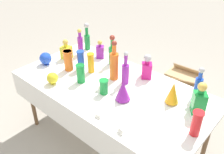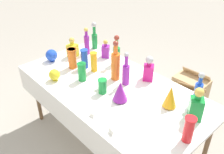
% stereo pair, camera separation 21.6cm
% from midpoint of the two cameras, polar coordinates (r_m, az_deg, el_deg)
% --- Properties ---
extents(ground_plane, '(40.00, 40.00, 0.00)m').
position_cam_midpoint_polar(ground_plane, '(2.92, 2.18, -14.45)').
color(ground_plane, '#A0998C').
extents(display_table, '(1.96, 1.01, 0.76)m').
position_cam_midpoint_polar(display_table, '(2.44, 1.97, -3.41)').
color(display_table, white).
rests_on(display_table, ground).
extents(tall_bottle_0, '(0.07, 0.07, 0.34)m').
position_cam_midpoint_polar(tall_bottle_0, '(3.09, -2.02, 9.08)').
color(tall_bottle_0, '#198C38').
rests_on(tall_bottle_0, display_table).
extents(tall_bottle_1, '(0.09, 0.09, 0.42)m').
position_cam_midpoint_polar(tall_bottle_1, '(2.45, 3.33, 2.87)').
color(tall_bottle_1, orange).
rests_on(tall_bottle_1, display_table).
extents(tall_bottle_2, '(0.07, 0.07, 0.34)m').
position_cam_midpoint_polar(tall_bottle_2, '(2.39, 5.78, 0.97)').
color(tall_bottle_2, purple).
rests_on(tall_bottle_2, display_table).
extents(tall_bottle_3, '(0.08, 0.08, 0.34)m').
position_cam_midpoint_polar(tall_bottle_3, '(2.73, 3.31, 5.49)').
color(tall_bottle_3, '#198C38').
rests_on(tall_bottle_3, display_table).
extents(tall_bottle_4, '(0.07, 0.07, 0.31)m').
position_cam_midpoint_polar(tall_bottle_4, '(2.29, 21.68, -3.01)').
color(tall_bottle_4, blue).
rests_on(tall_bottle_4, display_table).
extents(tall_bottle_5, '(0.06, 0.06, 0.33)m').
position_cam_midpoint_polar(tall_bottle_5, '(2.96, -3.71, 7.78)').
color(tall_bottle_5, purple).
rests_on(tall_bottle_5, display_table).
extents(square_decanter_0, '(0.14, 0.14, 0.29)m').
position_cam_midpoint_polar(square_decanter_0, '(2.12, 21.53, -6.20)').
color(square_decanter_0, '#198C38').
rests_on(square_decanter_0, display_table).
extents(square_decanter_1, '(0.12, 0.12, 0.24)m').
position_cam_midpoint_polar(square_decanter_1, '(2.94, -6.94, 6.34)').
color(square_decanter_1, yellow).
rests_on(square_decanter_1, display_table).
extents(square_decanter_2, '(0.12, 0.12, 0.22)m').
position_cam_midpoint_polar(square_decanter_2, '(2.90, 0.68, 6.09)').
color(square_decanter_2, purple).
rests_on(square_decanter_2, display_table).
extents(square_decanter_3, '(0.14, 0.14, 0.26)m').
position_cam_midpoint_polar(square_decanter_3, '(2.50, 10.83, 1.61)').
color(square_decanter_3, '#C61972').
rests_on(square_decanter_3, display_table).
extents(slender_vase_0, '(0.08, 0.08, 0.21)m').
position_cam_midpoint_polar(slender_vase_0, '(2.68, -4.02, 4.26)').
color(slender_vase_0, blue).
rests_on(slender_vase_0, display_table).
extents(slender_vase_1, '(0.11, 0.11, 0.22)m').
position_cam_midpoint_polar(slender_vase_1, '(2.69, -6.83, 4.32)').
color(slender_vase_1, orange).
rests_on(slender_vase_1, display_table).
extents(slender_vase_2, '(0.09, 0.09, 0.21)m').
position_cam_midpoint_polar(slender_vase_2, '(1.92, 20.34, -11.17)').
color(slender_vase_2, red).
rests_on(slender_vase_2, display_table).
extents(slender_vase_3, '(0.08, 0.08, 0.21)m').
position_cam_midpoint_polar(slender_vase_3, '(2.61, -1.82, 3.54)').
color(slender_vase_3, orange).
rests_on(slender_vase_3, display_table).
extents(slender_vase_4, '(0.09, 0.09, 0.14)m').
position_cam_midpoint_polar(slender_vase_4, '(2.29, 0.50, -2.08)').
color(slender_vase_4, '#198C38').
rests_on(slender_vase_4, display_table).
extents(slender_vase_5, '(0.09, 0.09, 0.19)m').
position_cam_midpoint_polar(slender_vase_5, '(2.46, -4.42, 1.25)').
color(slender_vase_5, '#198C38').
rests_on(slender_vase_5, display_table).
extents(fluted_vase_0, '(0.12, 0.12, 0.21)m').
position_cam_midpoint_polar(fluted_vase_0, '(2.18, 15.99, -4.42)').
color(fluted_vase_0, orange).
rests_on(fluted_vase_0, display_table).
extents(fluted_vase_1, '(0.13, 0.13, 0.19)m').
position_cam_midpoint_polar(fluted_vase_1, '(2.18, 4.73, -3.34)').
color(fluted_vase_1, purple).
rests_on(fluted_vase_1, display_table).
extents(round_bowl_0, '(0.11, 0.11, 0.12)m').
position_cam_midpoint_polar(round_bowl_0, '(2.52, -10.66, 0.44)').
color(round_bowl_0, yellow).
rests_on(round_bowl_0, display_table).
extents(round_bowl_1, '(0.13, 0.13, 0.14)m').
position_cam_midpoint_polar(round_bowl_1, '(2.87, -11.60, 4.84)').
color(round_bowl_1, blue).
rests_on(round_bowl_1, display_table).
extents(price_tag_left, '(0.06, 0.02, 0.04)m').
position_cam_midpoint_polar(price_tag_left, '(1.91, 3.06, -12.51)').
color(price_tag_left, white).
rests_on(price_tag_left, display_table).
extents(price_tag_center, '(0.05, 0.02, 0.03)m').
position_cam_midpoint_polar(price_tag_center, '(2.06, -1.63, -8.83)').
color(price_tag_center, white).
rests_on(price_tag_center, display_table).
extents(cardboard_box_behind_left, '(0.44, 0.31, 0.47)m').
position_cam_midpoint_polar(cardboard_box_behind_left, '(3.52, 19.04, -3.02)').
color(cardboard_box_behind_left, tan).
rests_on(cardboard_box_behind_left, ground).
extents(cardboard_box_behind_right, '(0.48, 0.47, 0.43)m').
position_cam_midpoint_polar(cardboard_box_behind_right, '(3.28, 17.94, -6.07)').
color(cardboard_box_behind_right, tan).
rests_on(cardboard_box_behind_right, ground).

